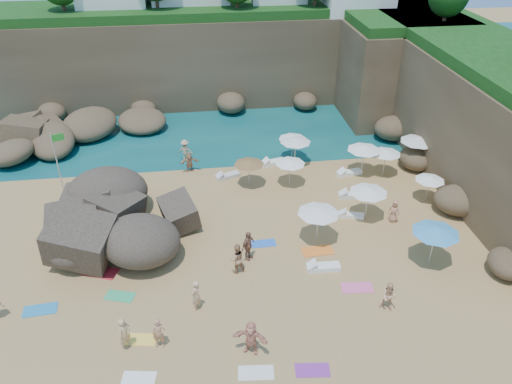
{
  "coord_description": "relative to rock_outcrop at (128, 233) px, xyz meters",
  "views": [
    {
      "loc": [
        -1.47,
        -22.9,
        18.28
      ],
      "look_at": [
        2.0,
        3.0,
        2.0
      ],
      "focal_mm": 35.0,
      "sensor_mm": 36.0,
      "label": 1
    }
  ],
  "objects": [
    {
      "name": "parasol_11",
      "position": [
        11.25,
        -2.21,
        2.16
      ],
      "size": [
        2.49,
        2.49,
        2.35
      ],
      "color": "silver",
      "rests_on": "ground"
    },
    {
      "name": "towel_4",
      "position": [
        1.26,
        -8.59,
        0.01
      ],
      "size": [
        1.61,
        1.0,
        0.03
      ],
      "primitive_type": "cube",
      "rotation": [
        0.0,
        0.0,
        -0.17
      ],
      "color": "yellow",
      "rests_on": "ground"
    },
    {
      "name": "person_lie_2",
      "position": [
        -2.67,
        -1.98,
        0.2
      ],
      "size": [
        1.21,
        1.68,
        0.41
      ],
      "primitive_type": "imported",
      "rotation": [
        0.0,
        0.0,
        0.34
      ],
      "color": "#8B6445",
      "rests_on": "ground"
    },
    {
      "name": "cliff_back",
      "position": [
        7.97,
        22.53,
        4.0
      ],
      "size": [
        44.0,
        8.0,
        8.0
      ],
      "primitive_type": "cube",
      "color": "brown",
      "rests_on": "ground"
    },
    {
      "name": "parasol_8",
      "position": [
        19.64,
        1.19,
        1.7
      ],
      "size": [
        1.96,
        1.96,
        1.85
      ],
      "color": "silver",
      "rests_on": "ground"
    },
    {
      "name": "towel_11",
      "position": [
        -2.52,
        -0.62,
        0.02
      ],
      "size": [
        2.04,
        1.53,
        0.03
      ],
      "primitive_type": "cube",
      "rotation": [
        0.0,
        0.0,
        -0.38
      ],
      "color": "#31AE61",
      "rests_on": "ground"
    },
    {
      "name": "lounger_3",
      "position": [
        14.06,
        -0.08,
        0.12
      ],
      "size": [
        1.66,
        0.98,
        0.24
      ],
      "primitive_type": "cube",
      "rotation": [
        0.0,
        0.0,
        -0.31
      ],
      "color": "white",
      "rests_on": "ground"
    },
    {
      "name": "towel_13",
      "position": [
        6.4,
        -11.16,
        0.01
      ],
      "size": [
        1.64,
        0.93,
        0.03
      ],
      "primitive_type": "cube",
      "rotation": [
        0.0,
        0.0,
        -0.1
      ],
      "color": "white",
      "rests_on": "ground"
    },
    {
      "name": "person_stand_0",
      "position": [
        0.7,
        -8.99,
        0.9
      ],
      "size": [
        0.74,
        0.78,
        1.8
      ],
      "primitive_type": "imported",
      "rotation": [
        0.0,
        0.0,
        0.94
      ],
      "color": "tan",
      "rests_on": "ground"
    },
    {
      "name": "lounger_5",
      "position": [
        11.01,
        -4.83,
        0.15
      ],
      "size": [
        1.89,
        0.69,
        0.29
      ],
      "primitive_type": "cube",
      "rotation": [
        0.0,
        0.0,
        -0.03
      ],
      "color": "white",
      "rests_on": "ground"
    },
    {
      "name": "towel_6",
      "position": [
        8.89,
        -11.35,
        0.01
      ],
      "size": [
        1.6,
        0.92,
        0.03
      ],
      "primitive_type": "cube",
      "rotation": [
        0.0,
        0.0,
        -0.11
      ],
      "color": "#852D93",
      "rests_on": "ground"
    },
    {
      "name": "person_stand_5",
      "position": [
        3.92,
        7.29,
        0.77
      ],
      "size": [
        1.47,
        0.61,
        1.54
      ],
      "primitive_type": "imported",
      "rotation": [
        0.0,
        0.0,
        0.15
      ],
      "color": "#AD7D56",
      "rests_on": "ground"
    },
    {
      "name": "person_stand_3",
      "position": [
        7.0,
        -3.35,
        0.92
      ],
      "size": [
        1.07,
        1.09,
        1.84
      ],
      "primitive_type": "imported",
      "rotation": [
        0.0,
        0.0,
        0.81
      ],
      "color": "#8B5B45",
      "rests_on": "ground"
    },
    {
      "name": "parasol_4",
      "position": [
        16.44,
        5.29,
        2.11
      ],
      "size": [
        2.43,
        2.43,
        2.3
      ],
      "color": "silver",
      "rests_on": "ground"
    },
    {
      "name": "parasol_6",
      "position": [
        8.04,
        4.7,
        1.86
      ],
      "size": [
        2.14,
        2.14,
        2.02
      ],
      "color": "silver",
      "rests_on": "ground"
    },
    {
      "name": "cliff_corner",
      "position": [
        22.97,
        17.53,
        4.0
      ],
      "size": [
        10.0,
        12.0,
        8.0
      ],
      "primitive_type": "cube",
      "color": "brown",
      "rests_on": "ground"
    },
    {
      "name": "towel_10",
      "position": [
        11.08,
        -3.22,
        0.02
      ],
      "size": [
        1.86,
        0.99,
        0.03
      ],
      "primitive_type": "cube",
      "rotation": [
        0.0,
        0.0,
        0.05
      ],
      "color": "orange",
      "rests_on": "ground"
    },
    {
      "name": "person_stand_4",
      "position": [
        16.51,
        -0.89,
        0.75
      ],
      "size": [
        0.83,
        0.77,
        1.51
      ],
      "primitive_type": "imported",
      "rotation": [
        0.0,
        0.0,
        -0.67
      ],
      "color": "tan",
      "rests_on": "ground"
    },
    {
      "name": "parasol_1",
      "position": [
        11.81,
        8.23,
        1.86
      ],
      "size": [
        2.14,
        2.14,
        2.02
      ],
      "color": "silver",
      "rests_on": "ground"
    },
    {
      "name": "person_lie_4",
      "position": [
        2.22,
        -9.07,
        0.19
      ],
      "size": [
        0.76,
        1.65,
        0.38
      ],
      "primitive_type": "imported",
      "rotation": [
        0.0,
        0.0,
        -0.12
      ],
      "color": "tan",
      "rests_on": "ground"
    },
    {
      "name": "cliff_right",
      "position": [
        24.97,
        5.53,
        4.0
      ],
      "size": [
        8.0,
        30.0,
        8.0
      ],
      "primitive_type": "cube",
      "color": "brown",
      "rests_on": "ground"
    },
    {
      "name": "person_stand_6",
      "position": [
        3.97,
        -6.89,
        0.88
      ],
      "size": [
        0.71,
        0.77,
        1.76
      ],
      "primitive_type": "imported",
      "rotation": [
        0.0,
        0.0,
        4.12
      ],
      "color": "#DAAB7C",
      "rests_on": "ground"
    },
    {
      "name": "rock_outcrop",
      "position": [
        0.0,
        0.0,
        0.0
      ],
      "size": [
        8.12,
        6.3,
        3.11
      ],
      "primitive_type": null,
      "rotation": [
        0.0,
        0.0,
        -0.06
      ],
      "color": "brown",
      "rests_on": "ground"
    },
    {
      "name": "towel_8",
      "position": [
        8.07,
        -2.1,
        0.01
      ],
      "size": [
        1.48,
        0.77,
        0.03
      ],
      "primitive_type": "cube",
      "rotation": [
        0.0,
        0.0,
        0.03
      ],
      "color": "blue",
      "rests_on": "ground"
    },
    {
      "name": "seawater",
      "position": [
        5.97,
        27.53,
        0.0
      ],
      "size": [
        120.0,
        120.0,
        0.0
      ],
      "primitive_type": "plane",
      "color": "#0C4751",
      "rests_on": "ground"
    },
    {
      "name": "marina_masts",
      "position": [
        -10.53,
        27.53,
        3.0
      ],
      "size": [
        3.1,
        0.1,
        6.0
      ],
      "color": "white",
      "rests_on": "ground"
    },
    {
      "name": "parasol_3",
      "position": [
        20.69,
        5.83,
        2.25
      ],
      "size": [
        2.59,
        2.59,
        2.45
      ],
      "color": "silver",
      "rests_on": "ground"
    },
    {
      "name": "ground",
      "position": [
        5.97,
        -2.47,
        0.0
      ],
      "size": [
        120.0,
        120.0,
        0.0
      ],
      "primitive_type": "plane",
      "color": "tan",
      "rests_on": "ground"
    },
    {
      "name": "person_lie_5",
      "position": [
        13.46,
        -8.22,
        0.31
      ],
      "size": [
        1.52,
        1.8,
        0.62
      ],
      "primitive_type": "imported",
      "rotation": [
        0.0,
        0.0,
        -0.55
      ],
      "color": "#E1AB7F",
      "rests_on": "ground"
    },
    {
      "name": "parasol_7",
      "position": [
        17.99,
        4.95,
        1.87
      ],
      "size": [
        2.15,
        2.15,
        2.03
      ],
      "color": "silver",
      "rests_on": "ground"
    },
    {
      "name": "lounger_0",
      "position": [
        6.61,
        5.96,
        0.14
      ],
      "size": [
        1.87,
        1.16,
        0.28
      ],
      "primitive_type": "cube",
      "rotation": [
        0.0,
        0.0,
        0.35
      ],
      "color": "silver",
      "rests_on": "ground"
    },
    {
      "name": "person_lie_3",
      "position": [
        6.34,
        -9.96,
        0.23
      ],
      "size": [
        2.19,
        2.26,
        0.47
      ],
      "primitive_type": "imported",
      "rotation": [
        0.0,
        0.0,
        -0.41
      ],
      "color": "tan",
      "rests_on": "ground"
    },
    {
      "name": "lounger_1",
      "position": [
        10.24,
        7.53,
        0.15
      ],
      "size": [
        1.98,
        1.11,
        0.29
      ],
      "primitive_type": "cube",
      "rotation": [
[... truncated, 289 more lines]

